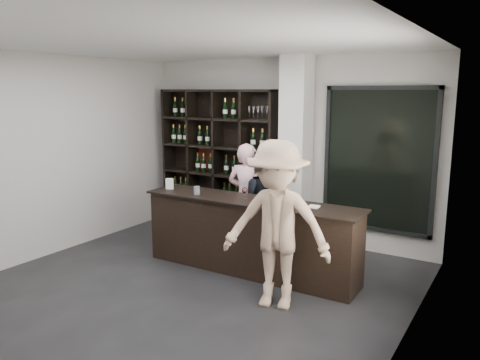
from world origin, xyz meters
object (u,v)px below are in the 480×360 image
Objects in this scene: tasting_counter at (250,236)px; taster_pink at (246,197)px; wine_shelf at (218,160)px; taster_black at (262,202)px; customer at (277,225)px.

taster_pink reaches higher than tasting_counter.
tasting_counter is (1.50, -1.46, -0.70)m from wine_shelf.
taster_pink is at bearing -19.34° from taster_black.
customer reaches higher than taster_pink.
wine_shelf is 0.80× the size of tasting_counter.
taster_black is at bearing 106.75° from tasting_counter.
customer is (2.26, -2.17, -0.27)m from wine_shelf.
wine_shelf reaches higher than tasting_counter.
taster_black is at bearing -29.43° from wine_shelf.
taster_pink is 0.27m from taster_black.
taster_black is 0.83× the size of customer.
wine_shelf is 1.28× the size of customer.
taster_black reaches higher than tasting_counter.
customer is at bearing -43.44° from tasting_counter.
taster_pink is (1.00, -0.72, -0.39)m from wine_shelf.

